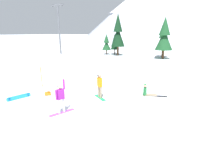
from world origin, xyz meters
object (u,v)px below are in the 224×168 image
Objects in this scene: loose_snowboard_near_right at (19,97)px; trail_marker_pole at (41,77)px; snowboarder_foreground at (61,98)px; pine_tree_young at (115,43)px; pine_tree_tall at (106,43)px; ski_lift_tower at (59,26)px; pine_tree_leaning at (163,39)px; snowboarder_midground at (100,85)px; backpack_orange at (48,93)px; pine_tree_twin at (118,33)px; snowboarder_background at (147,92)px; pine_tree_broad at (164,36)px.

trail_marker_pole is (-0.97, 3.03, 0.75)m from loose_snowboard_near_right.
pine_tree_young reaches higher than snowboarder_foreground.
ski_lift_tower is at bearing -158.42° from pine_tree_tall.
ski_lift_tower reaches higher than pine_tree_tall.
pine_tree_tall is 11.97m from pine_tree_leaning.
trail_marker_pole is at bearing 178.46° from snowboarder_midground.
pine_tree_tall is at bearing 106.28° from trail_marker_pole.
pine_tree_young is 0.71× the size of pine_tree_leaning.
trail_marker_pole reaches higher than snowboarder_midground.
backpack_orange is 0.07× the size of pine_tree_twin.
snowboarder_background is 27.99m from pine_tree_tall.
pine_tree_young reaches higher than pine_tree_tall.
pine_tree_tall is (-13.25, 24.83, 1.43)m from snowboarder_midground.
pine_tree_young is (-12.18, 26.75, 1.47)m from snowboarder_midground.
loose_snowboard_near_right is at bearing -79.24° from pine_tree_twin.
snowboarder_midground is 28.18m from pine_tree_tall.
pine_tree_young is at bearing 103.49° from loose_snowboard_near_right.
ski_lift_tower is at bearing 130.47° from backpack_orange.
pine_tree_tall is 12.80m from pine_tree_broad.
snowboarder_foreground reaches higher than snowboarder_midground.
pine_tree_twin reaches higher than pine_tree_broad.
snowboarder_background is at bearing -58.52° from pine_tree_young.
pine_tree_twin reaches higher than pine_tree_tall.
pine_tree_leaning is (-0.70, 29.13, 2.47)m from snowboarder_foreground.
trail_marker_pole reaches higher than backpack_orange.
pine_tree_leaning is at bearing 82.63° from loose_snowboard_near_right.
pine_tree_broad is at bearing 76.83° from trail_marker_pole.
pine_tree_tall is (-7.20, 24.67, 1.48)m from trail_marker_pole.
snowboarder_foreground is 1.12× the size of snowboarder_background.
loose_snowboard_near_right is at bearing -148.29° from snowboarder_background.
snowboarder_background is at bearing 26.54° from backpack_orange.
pine_tree_tall is at bearing 21.58° from ski_lift_tower.
pine_tree_young is at bearing 114.48° from snowboarder_midground.
pine_tree_broad is at bearing 91.60° from snowboarder_midground.
pine_tree_broad reaches higher than trail_marker_pole.
loose_snowboard_near_right is at bearing -128.24° from backpack_orange.
snowboarder_foreground is 33.31m from ski_lift_tower.
pine_tree_young is at bearing 103.00° from trail_marker_pole.
pine_tree_broad is (4.42, 26.09, 3.83)m from loose_snowboard_near_right.
pine_tree_young is 0.43× the size of ski_lift_tower.
ski_lift_tower reaches higher than snowboarder_background.
ski_lift_tower is (-16.84, 20.85, 5.01)m from trail_marker_pole.
backpack_orange is at bearing -33.76° from trail_marker_pole.
ski_lift_tower is (-22.23, 24.31, 4.95)m from snowboarder_foreground.
snowboarder_background is 0.17× the size of ski_lift_tower.
snowboarder_foreground reaches higher than trail_marker_pole.
ski_lift_tower is at bearing 137.44° from snowboarder_midground.
loose_snowboard_near_right is 0.20× the size of pine_tree_twin.
snowboarder_midground is at bearing -65.52° from pine_tree_young.
snowboarder_midground is 1.06× the size of loose_snowboard_near_right.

